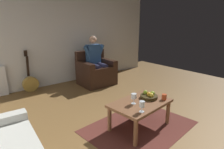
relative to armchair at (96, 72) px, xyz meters
name	(u,v)px	position (x,y,z in m)	size (l,w,h in m)	color
ground_plane	(158,134)	(0.60, 2.51, -0.32)	(7.61, 7.61, 0.00)	brown
wall_back	(61,35)	(0.60, -0.69, 0.95)	(5.77, 0.06, 2.54)	silver
rug	(139,127)	(0.67, 2.21, -0.31)	(1.62, 1.20, 0.01)	#5A2922
armchair	(96,72)	(0.00, 0.00, 0.00)	(0.84, 0.74, 0.87)	#301D14
person_seated	(96,59)	(0.00, 0.02, 0.35)	(0.62, 0.57, 1.26)	#2B4D7B
coffee_table	(140,106)	(0.67, 2.21, 0.04)	(0.98, 0.69, 0.42)	brown
guitar	(30,83)	(1.53, -0.48, -0.10)	(0.36, 0.22, 0.98)	#AA883C
wine_glass_near	(142,105)	(0.90, 2.44, 0.21)	(0.07, 0.07, 0.15)	silver
wine_glass_far	(134,97)	(0.80, 2.19, 0.22)	(0.08, 0.08, 0.16)	silver
fruit_bowl	(149,96)	(0.46, 2.19, 0.14)	(0.27, 0.27, 0.11)	#30260F
candle_jar	(164,97)	(0.32, 2.38, 0.15)	(0.07, 0.07, 0.09)	#B64522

